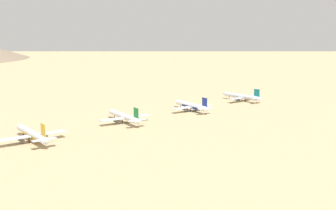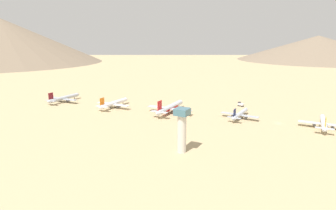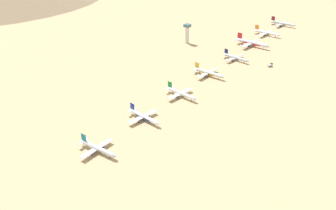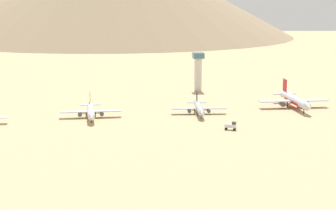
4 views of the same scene
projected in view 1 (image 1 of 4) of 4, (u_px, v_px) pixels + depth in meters
The scene contains 4 objects.
parked_jet_0 at pixel (242, 97), 308.44m from camera, with size 36.11×29.43×10.41m.
parked_jet_1 at pixel (192, 106), 271.32m from camera, with size 36.80×29.86×10.62m.
parked_jet_2 at pixel (124, 117), 236.90m from camera, with size 37.76×30.64×10.90m.
parked_jet_3 at pixel (32, 134), 197.20m from camera, with size 39.07×31.70×11.28m.
Camera 1 is at (-190.30, 31.02, 52.69)m, focal length 44.56 mm.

